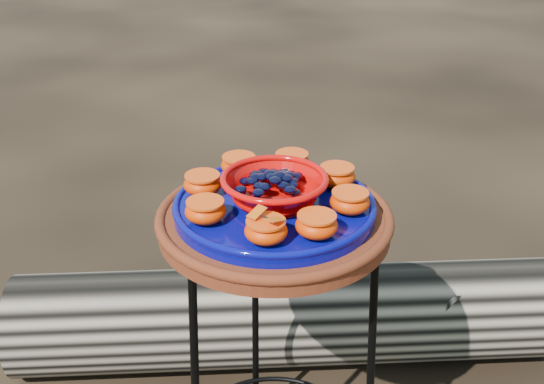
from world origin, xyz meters
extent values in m
cylinder|color=#642E16|center=(0.00, 0.00, 0.72)|extent=(0.44, 0.44, 0.04)
cylinder|color=#000765|center=(0.00, 0.00, 0.75)|extent=(0.38, 0.38, 0.03)
ellipsoid|color=#B90B00|center=(-0.04, -0.13, 0.78)|extent=(0.07, 0.07, 0.04)
ellipsoid|color=#B90B00|center=(0.04, -0.13, 0.78)|extent=(0.07, 0.07, 0.04)
ellipsoid|color=#B90B00|center=(0.13, -0.06, 0.78)|extent=(0.07, 0.07, 0.04)
ellipsoid|color=#B90B00|center=(0.13, 0.04, 0.78)|extent=(0.07, 0.07, 0.04)
ellipsoid|color=#B90B00|center=(0.06, 0.13, 0.78)|extent=(0.07, 0.07, 0.04)
ellipsoid|color=#B90B00|center=(-0.04, 0.13, 0.78)|extent=(0.07, 0.07, 0.04)
ellipsoid|color=#B90B00|center=(-0.13, 0.06, 0.78)|extent=(0.07, 0.07, 0.04)
ellipsoid|color=#B90B00|center=(-0.13, -0.04, 0.78)|extent=(0.07, 0.07, 0.04)
ellipsoid|color=#1D4718|center=(-0.17, 0.56, 0.08)|extent=(0.33, 0.33, 0.16)
camera|label=1|loc=(-0.25, -1.10, 1.36)|focal=45.00mm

